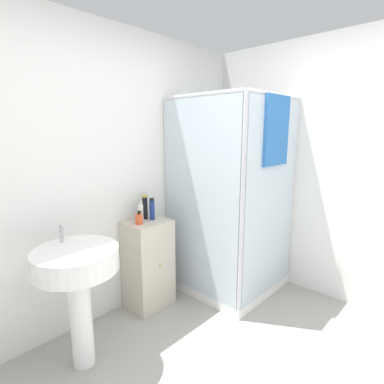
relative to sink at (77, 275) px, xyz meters
The scene contains 9 objects.
wall_back 0.85m from the sink, 45.39° to the left, with size 6.40×0.06×2.50m, color white.
wall_right 2.54m from the sink, 30.35° to the right, with size 0.06×6.40×2.50m, color white.
shower_enclosure 1.59m from the sink, ahead, with size 0.95×0.98×1.95m.
vanity_cabinet 0.87m from the sink, 17.30° to the left, with size 0.39×0.35×0.83m.
sink is the anchor object (origin of this frame).
soap_dispenser 0.75m from the sink, 18.16° to the left, with size 0.07×0.07×0.12m.
shampoo_bottle_tall_black 0.93m from the sink, 20.95° to the left, with size 0.05×0.05×0.23m.
shampoo_bottle_blue 0.93m from the sink, 16.18° to the left, with size 0.05×0.05×0.20m.
lotion_bottle_white 0.83m from the sink, 20.48° to the left, with size 0.05×0.05×0.19m.
Camera 1 is at (-1.27, -0.58, 1.64)m, focal length 28.00 mm.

